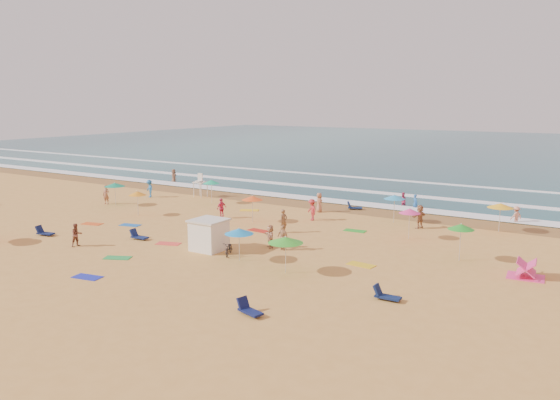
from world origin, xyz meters
The scene contains 12 objects.
ground centered at (0.00, 0.00, 0.00)m, with size 220.00×220.00×0.00m, color gold.
ocean centered at (0.00, 84.00, 0.00)m, with size 220.00×140.00×0.18m, color #0C4756.
wet_sand centered at (0.00, 12.50, 0.01)m, with size 220.00×220.00×0.00m, color olive.
surf_foam centered at (0.00, 21.32, 0.10)m, with size 200.00×18.70×0.05m.
cabana centered at (0.98, -5.59, 1.00)m, with size 2.00×2.00×2.00m, color white.
cabana_roof centered at (0.98, -5.59, 2.06)m, with size 2.20×2.20×0.12m, color silver.
bicycle centered at (2.88, -5.89, 0.44)m, with size 0.59×1.69×0.89m, color black.
lifeguard_stand centered at (-13.04, 10.15, 1.05)m, with size 1.20×1.20×2.10m, color white, non-canonical shape.
beach_umbrellas centered at (0.04, -1.23, 2.07)m, with size 55.28×25.13×0.63m.
loungers centered at (5.73, -4.77, 0.17)m, with size 41.76×26.95×0.34m.
towels centered at (1.27, -2.18, 0.01)m, with size 40.29×22.18×0.03m.
beachgoers centered at (-2.47, 5.58, 0.83)m, with size 47.00×27.09×2.13m.
Camera 1 is at (24.00, -33.42, 9.96)m, focal length 35.00 mm.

